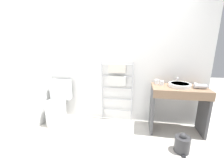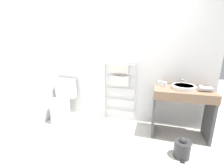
{
  "view_description": "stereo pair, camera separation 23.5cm",
  "coord_description": "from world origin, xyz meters",
  "px_view_note": "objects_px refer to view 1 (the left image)",
  "views": [
    {
      "loc": [
        0.33,
        -1.54,
        1.51
      ],
      "look_at": [
        -0.07,
        0.7,
        0.91
      ],
      "focal_mm": 24.0,
      "sensor_mm": 36.0,
      "label": 1
    },
    {
      "loc": [
        0.55,
        -1.49,
        1.51
      ],
      "look_at": [
        -0.07,
        0.7,
        0.91
      ],
      "focal_mm": 24.0,
      "sensor_mm": 36.0,
      "label": 2
    }
  ],
  "objects_px": {
    "towel_radiator": "(117,81)",
    "sink_basin": "(180,85)",
    "cup_near_wall": "(157,82)",
    "hair_dryer": "(201,86)",
    "toilet": "(57,106)",
    "cup_near_edge": "(162,83)",
    "trash_bin": "(182,144)"
  },
  "relations": [
    {
      "from": "sink_basin",
      "to": "cup_near_wall",
      "type": "distance_m",
      "value": 0.38
    },
    {
      "from": "towel_radiator",
      "to": "sink_basin",
      "type": "xyz_separation_m",
      "value": [
        1.09,
        -0.21,
        0.03
      ]
    },
    {
      "from": "sink_basin",
      "to": "cup_near_edge",
      "type": "distance_m",
      "value": 0.29
    },
    {
      "from": "sink_basin",
      "to": "cup_near_wall",
      "type": "bearing_deg",
      "value": 161.28
    },
    {
      "from": "towel_radiator",
      "to": "trash_bin",
      "type": "bearing_deg",
      "value": -35.88
    },
    {
      "from": "toilet",
      "to": "towel_radiator",
      "type": "xyz_separation_m",
      "value": [
        1.13,
        0.28,
        0.48
      ]
    },
    {
      "from": "toilet",
      "to": "trash_bin",
      "type": "bearing_deg",
      "value": -12.61
    },
    {
      "from": "toilet",
      "to": "trash_bin",
      "type": "xyz_separation_m",
      "value": [
        2.2,
        -0.49,
        -0.21
      ]
    },
    {
      "from": "sink_basin",
      "to": "trash_bin",
      "type": "xyz_separation_m",
      "value": [
        -0.03,
        -0.57,
        -0.73
      ]
    },
    {
      "from": "toilet",
      "to": "towel_radiator",
      "type": "height_order",
      "value": "towel_radiator"
    },
    {
      "from": "sink_basin",
      "to": "trash_bin",
      "type": "relative_size",
      "value": 1.19
    },
    {
      "from": "cup_near_wall",
      "to": "trash_bin",
      "type": "xyz_separation_m",
      "value": [
        0.33,
        -0.69,
        -0.74
      ]
    },
    {
      "from": "toilet",
      "to": "cup_near_edge",
      "type": "xyz_separation_m",
      "value": [
        1.94,
        0.13,
        0.52
      ]
    },
    {
      "from": "toilet",
      "to": "hair_dryer",
      "type": "xyz_separation_m",
      "value": [
        2.53,
        0.02,
        0.52
      ]
    },
    {
      "from": "cup_near_wall",
      "to": "cup_near_edge",
      "type": "distance_m",
      "value": 0.1
    },
    {
      "from": "cup_near_wall",
      "to": "trash_bin",
      "type": "distance_m",
      "value": 1.06
    },
    {
      "from": "cup_near_edge",
      "to": "trash_bin",
      "type": "relative_size",
      "value": 0.25
    },
    {
      "from": "cup_near_wall",
      "to": "hair_dryer",
      "type": "relative_size",
      "value": 0.36
    },
    {
      "from": "cup_near_edge",
      "to": "hair_dryer",
      "type": "bearing_deg",
      "value": -10.63
    },
    {
      "from": "toilet",
      "to": "sink_basin",
      "type": "distance_m",
      "value": 2.29
    },
    {
      "from": "towel_radiator",
      "to": "hair_dryer",
      "type": "distance_m",
      "value": 1.42
    },
    {
      "from": "towel_radiator",
      "to": "trash_bin",
      "type": "height_order",
      "value": "towel_radiator"
    },
    {
      "from": "sink_basin",
      "to": "towel_radiator",
      "type": "bearing_deg",
      "value": 169.31
    },
    {
      "from": "toilet",
      "to": "cup_near_wall",
      "type": "height_order",
      "value": "cup_near_wall"
    },
    {
      "from": "cup_near_edge",
      "to": "sink_basin",
      "type": "bearing_deg",
      "value": -10.85
    },
    {
      "from": "toilet",
      "to": "cup_near_edge",
      "type": "distance_m",
      "value": 2.02
    },
    {
      "from": "toilet",
      "to": "cup_near_wall",
      "type": "bearing_deg",
      "value": 5.95
    },
    {
      "from": "trash_bin",
      "to": "toilet",
      "type": "bearing_deg",
      "value": 167.39
    },
    {
      "from": "trash_bin",
      "to": "sink_basin",
      "type": "bearing_deg",
      "value": 87.43
    },
    {
      "from": "sink_basin",
      "to": "hair_dryer",
      "type": "height_order",
      "value": "hair_dryer"
    },
    {
      "from": "sink_basin",
      "to": "hair_dryer",
      "type": "xyz_separation_m",
      "value": [
        0.3,
        -0.06,
        0.01
      ]
    },
    {
      "from": "sink_basin",
      "to": "trash_bin",
      "type": "bearing_deg",
      "value": -92.57
    }
  ]
}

